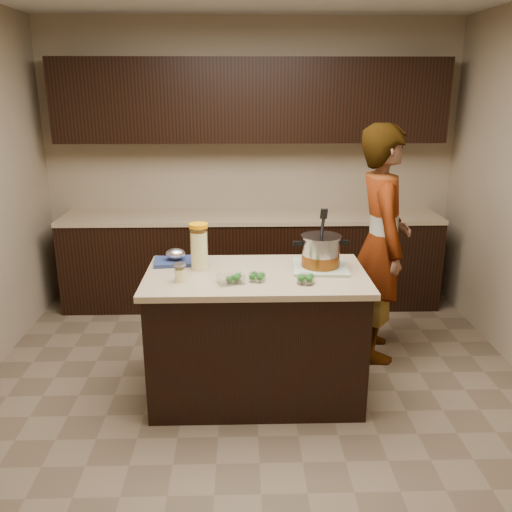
{
  "coord_description": "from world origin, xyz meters",
  "views": [
    {
      "loc": [
        -0.09,
        -3.37,
        2.09
      ],
      "look_at": [
        0.0,
        0.0,
        1.02
      ],
      "focal_mm": 38.0,
      "sensor_mm": 36.0,
      "label": 1
    }
  ],
  "objects_px": {
    "island": "(256,335)",
    "person": "(381,244)",
    "lemonade_pitcher": "(199,248)",
    "stock_pot": "(321,253)"
  },
  "relations": [
    {
      "from": "island",
      "to": "stock_pot",
      "type": "relative_size",
      "value": 3.81
    },
    {
      "from": "island",
      "to": "person",
      "type": "relative_size",
      "value": 0.8
    },
    {
      "from": "stock_pot",
      "to": "lemonade_pitcher",
      "type": "height_order",
      "value": "stock_pot"
    },
    {
      "from": "island",
      "to": "lemonade_pitcher",
      "type": "relative_size",
      "value": 4.72
    },
    {
      "from": "island",
      "to": "lemonade_pitcher",
      "type": "xyz_separation_m",
      "value": [
        -0.38,
        0.1,
        0.59
      ]
    },
    {
      "from": "stock_pot",
      "to": "lemonade_pitcher",
      "type": "bearing_deg",
      "value": 176.16
    },
    {
      "from": "lemonade_pitcher",
      "to": "stock_pot",
      "type": "bearing_deg",
      "value": -1.27
    },
    {
      "from": "island",
      "to": "lemonade_pitcher",
      "type": "distance_m",
      "value": 0.71
    },
    {
      "from": "lemonade_pitcher",
      "to": "person",
      "type": "distance_m",
      "value": 1.45
    },
    {
      "from": "lemonade_pitcher",
      "to": "person",
      "type": "relative_size",
      "value": 0.17
    }
  ]
}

